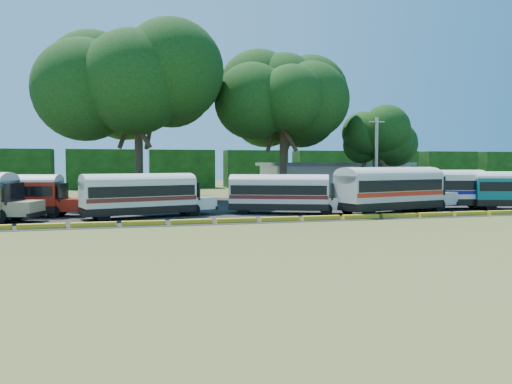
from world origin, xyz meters
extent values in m
plane|color=#3D521B|center=(0.00, 0.00, 0.00)|extent=(160.00, 160.00, 0.00)
cube|color=black|center=(1.00, 12.00, 0.01)|extent=(64.00, 24.00, 0.02)
cube|color=gold|center=(-13.50, 1.00, 0.15)|extent=(2.70, 0.45, 0.30)
cube|color=gold|center=(-10.50, 1.00, 0.15)|extent=(2.70, 0.45, 0.30)
cube|color=gold|center=(-7.50, 1.00, 0.15)|extent=(2.70, 0.45, 0.30)
cube|color=gold|center=(-4.50, 1.00, 0.15)|extent=(2.70, 0.45, 0.30)
cube|color=gold|center=(-1.50, 1.00, 0.15)|extent=(2.70, 0.45, 0.30)
cube|color=gold|center=(1.50, 1.00, 0.15)|extent=(2.70, 0.45, 0.30)
cube|color=gold|center=(4.50, 1.00, 0.15)|extent=(2.70, 0.45, 0.30)
cube|color=gold|center=(7.50, 1.00, 0.15)|extent=(2.70, 0.45, 0.30)
cube|color=gold|center=(10.50, 1.00, 0.15)|extent=(2.70, 0.45, 0.30)
cube|color=gold|center=(13.50, 1.00, 0.15)|extent=(2.70, 0.45, 0.30)
cube|color=gold|center=(16.50, 1.00, 0.15)|extent=(2.70, 0.45, 0.30)
cube|color=gold|center=(19.50, 1.00, 0.15)|extent=(2.70, 0.45, 0.30)
cube|color=silver|center=(18.00, 30.00, 1.80)|extent=(18.00, 8.00, 3.60)
cube|color=slate|center=(18.00, 30.00, 3.80)|extent=(19.00, 9.00, 0.40)
cube|color=black|center=(-24.00, 48.00, 3.00)|extent=(10.00, 4.00, 6.00)
cube|color=black|center=(-12.00, 48.00, 3.00)|extent=(10.00, 4.00, 6.00)
cube|color=black|center=(0.00, 48.00, 3.00)|extent=(10.00, 4.00, 6.00)
cube|color=black|center=(12.00, 48.00, 3.00)|extent=(10.00, 4.00, 6.00)
cube|color=black|center=(24.00, 48.00, 3.00)|extent=(10.00, 4.00, 6.00)
cube|color=black|center=(36.00, 48.00, 3.00)|extent=(10.00, 4.00, 6.00)
cube|color=black|center=(48.00, 48.00, 3.00)|extent=(10.00, 4.00, 6.00)
cube|color=black|center=(60.00, 48.00, 3.00)|extent=(10.00, 4.00, 6.00)
cylinder|color=black|center=(-15.82, 6.01, 0.50)|extent=(1.05, 0.57, 1.01)
cube|color=#99865F|center=(-15.09, 4.64, 0.96)|extent=(2.39, 2.66, 0.96)
cube|color=black|center=(-15.69, 4.83, 1.94)|extent=(0.84, 2.26, 1.38)
cube|color=black|center=(-14.27, 4.39, 0.55)|extent=(0.91, 2.41, 0.30)
cylinder|color=black|center=(-13.61, 6.89, 0.47)|extent=(0.97, 0.42, 0.94)
cylinder|color=black|center=(-13.27, 8.87, 0.47)|extent=(0.97, 0.42, 0.94)
cube|color=black|center=(-17.05, 8.51, 0.61)|extent=(8.00, 3.64, 0.52)
cube|color=#9E190D|center=(-17.05, 8.51, 1.73)|extent=(8.00, 3.64, 1.72)
cube|color=black|center=(-17.05, 8.51, 1.93)|extent=(7.71, 3.64, 0.72)
ellipsoid|color=beige|center=(-17.05, 8.51, 2.59)|extent=(8.00, 3.64, 1.06)
cube|color=#9E190D|center=(-12.42, 7.71, 0.89)|extent=(2.02, 2.33, 0.89)
cube|color=black|center=(-13.00, 7.81, 1.81)|extent=(0.51, 2.16, 1.29)
cube|color=black|center=(-11.63, 7.57, 0.52)|extent=(0.56, 2.30, 0.28)
cylinder|color=black|center=(-3.74, 5.57, 0.48)|extent=(1.00, 0.52, 0.96)
cylinder|color=black|center=(-4.31, 7.56, 0.48)|extent=(1.00, 0.52, 0.96)
cylinder|color=black|center=(-10.05, 3.78, 0.48)|extent=(1.00, 0.52, 0.96)
cylinder|color=black|center=(-10.62, 5.77, 0.48)|extent=(1.00, 0.52, 0.96)
cube|color=black|center=(-7.64, 5.54, 0.63)|extent=(8.27, 4.48, 0.53)
cube|color=silver|center=(-7.64, 5.54, 1.77)|extent=(8.27, 4.48, 1.76)
cube|color=black|center=(-7.64, 5.54, 1.98)|extent=(7.98, 4.45, 0.74)
cube|color=maroon|center=(-7.64, 5.54, 1.42)|extent=(8.20, 4.50, 0.29)
ellipsoid|color=beige|center=(-7.64, 5.54, 2.65)|extent=(8.27, 4.48, 1.08)
cube|color=silver|center=(-3.01, 6.86, 0.92)|extent=(2.25, 2.52, 0.92)
cube|color=black|center=(-3.59, 6.69, 1.86)|extent=(0.75, 2.17, 1.32)
cube|color=black|center=(-2.22, 7.08, 0.53)|extent=(0.81, 2.32, 0.29)
cube|color=black|center=(-11.40, 4.47, 0.53)|extent=(0.81, 2.32, 0.29)
cylinder|color=black|center=(6.00, 3.70, 0.46)|extent=(0.96, 0.57, 0.92)
cylinder|color=black|center=(6.70, 5.55, 0.46)|extent=(0.96, 0.57, 0.92)
cylinder|color=black|center=(0.12, 5.94, 0.46)|extent=(0.96, 0.57, 0.92)
cylinder|color=black|center=(0.83, 7.79, 0.46)|extent=(0.96, 0.57, 0.92)
cube|color=black|center=(2.98, 5.91, 0.60)|extent=(7.91, 4.86, 0.51)
cube|color=beige|center=(2.98, 5.91, 1.70)|extent=(7.91, 4.86, 1.69)
cube|color=black|center=(2.98, 5.91, 1.90)|extent=(7.64, 4.81, 0.71)
cube|color=#591719|center=(2.98, 5.91, 1.36)|extent=(7.85, 4.87, 0.28)
ellipsoid|color=beige|center=(2.98, 5.91, 2.54)|extent=(7.91, 4.86, 1.04)
cube|color=beige|center=(7.30, 4.26, 0.88)|extent=(2.28, 2.49, 0.88)
cube|color=black|center=(6.76, 4.47, 1.78)|extent=(0.89, 2.04, 1.27)
cube|color=black|center=(8.03, 3.98, 0.51)|extent=(0.96, 2.18, 0.28)
cube|color=black|center=(-0.52, 7.24, 0.51)|extent=(0.96, 2.18, 0.28)
cylinder|color=black|center=(15.74, 3.76, 0.55)|extent=(1.14, 0.58, 1.09)
cylinder|color=black|center=(15.14, 6.02, 0.55)|extent=(1.14, 0.58, 1.09)
cylinder|color=black|center=(8.55, 1.86, 0.55)|extent=(1.14, 0.58, 1.09)
cylinder|color=black|center=(7.95, 4.12, 0.55)|extent=(1.14, 0.58, 1.09)
cube|color=black|center=(11.32, 3.80, 0.71)|extent=(9.37, 4.93, 0.60)
cube|color=beige|center=(11.32, 3.80, 2.01)|extent=(9.37, 4.93, 2.00)
cube|color=black|center=(11.32, 3.80, 2.25)|extent=(9.04, 4.90, 0.84)
cube|color=red|center=(11.32, 3.80, 1.61)|extent=(9.29, 4.95, 0.33)
ellipsoid|color=beige|center=(11.32, 3.80, 3.01)|extent=(9.37, 4.93, 1.23)
cube|color=beige|center=(16.60, 5.20, 1.04)|extent=(2.52, 2.83, 1.04)
cube|color=black|center=(15.94, 5.02, 2.11)|extent=(0.80, 2.47, 1.50)
cube|color=black|center=(17.50, 5.43, 0.60)|extent=(0.87, 2.64, 0.33)
cube|color=black|center=(7.04, 2.67, 0.60)|extent=(0.87, 2.64, 0.33)
cylinder|color=black|center=(20.51, 4.38, 0.51)|extent=(1.05, 0.48, 1.01)
cylinder|color=black|center=(20.94, 6.51, 0.51)|extent=(1.05, 0.48, 1.01)
cylinder|color=black|center=(13.74, 5.74, 0.51)|extent=(1.05, 0.48, 1.01)
cylinder|color=black|center=(14.17, 7.87, 0.51)|extent=(1.05, 0.48, 1.01)
cube|color=black|center=(16.84, 6.22, 0.66)|extent=(8.66, 4.13, 0.56)
cube|color=silver|center=(16.84, 6.22, 1.86)|extent=(8.66, 4.13, 1.86)
cube|color=black|center=(16.84, 6.22, 2.08)|extent=(8.34, 4.12, 0.78)
cube|color=#0F0C7F|center=(16.84, 6.22, 1.49)|extent=(8.58, 4.15, 0.30)
ellipsoid|color=beige|center=(16.84, 6.22, 2.79)|extent=(8.66, 4.13, 1.14)
cube|color=silver|center=(21.82, 5.22, 0.96)|extent=(2.23, 2.55, 0.96)
cube|color=black|center=(21.19, 5.35, 1.95)|extent=(0.61, 2.32, 1.39)
cube|color=black|center=(22.66, 5.05, 0.56)|extent=(0.67, 2.47, 0.30)
cube|color=black|center=(12.81, 7.03, 0.56)|extent=(0.67, 2.47, 0.30)
cylinder|color=black|center=(20.70, 3.86, 0.49)|extent=(1.01, 0.51, 0.98)
cylinder|color=black|center=(21.24, 5.88, 0.49)|extent=(1.01, 0.51, 0.98)
cube|color=black|center=(19.89, 5.16, 0.54)|extent=(0.78, 2.35, 0.29)
cylinder|color=#372D1B|center=(-7.28, 19.28, 4.11)|extent=(0.80, 0.80, 8.23)
cylinder|color=#372D1B|center=(-6.06, 19.72, 7.64)|extent=(1.42, 2.92, 4.67)
cylinder|color=#372D1B|center=(-8.27, 20.11, 7.64)|extent=(2.23, 2.54, 4.67)
cylinder|color=#372D1B|center=(-7.50, 18.00, 7.64)|extent=(2.98, 0.95, 4.67)
ellipsoid|color=black|center=(-7.28, 19.28, 11.96)|extent=(12.69, 12.69, 9.31)
cylinder|color=#372D1B|center=(8.01, 20.61, 3.95)|extent=(0.80, 0.80, 7.90)
cylinder|color=#372D1B|center=(9.23, 21.06, 7.34)|extent=(1.39, 2.83, 4.50)
cylinder|color=#372D1B|center=(7.02, 21.45, 7.34)|extent=(2.17, 2.47, 4.50)
cylinder|color=#372D1B|center=(7.79, 19.33, 7.34)|extent=(2.88, 0.93, 4.50)
ellipsoid|color=black|center=(8.01, 20.61, 11.51)|extent=(11.53, 11.53, 8.46)
cylinder|color=#372D1B|center=(18.73, 19.78, 2.40)|extent=(0.80, 0.80, 4.79)
cylinder|color=#372D1B|center=(19.95, 20.22, 4.45)|extent=(1.06, 1.92, 2.81)
cylinder|color=#372D1B|center=(17.73, 20.61, 4.45)|extent=(1.54, 1.72, 2.81)
cylinder|color=#372D1B|center=(18.50, 18.50, 4.45)|extent=(1.93, 0.76, 2.81)
ellipsoid|color=black|center=(18.73, 19.78, 7.17)|extent=(6.91, 6.91, 5.07)
cylinder|color=#99978B|center=(15.30, 13.39, 4.20)|extent=(0.30, 0.30, 8.40)
cube|color=#99978B|center=(15.30, 13.39, 7.98)|extent=(1.60, 0.12, 0.12)
camera|label=1|loc=(-8.53, -31.05, 3.94)|focal=35.00mm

